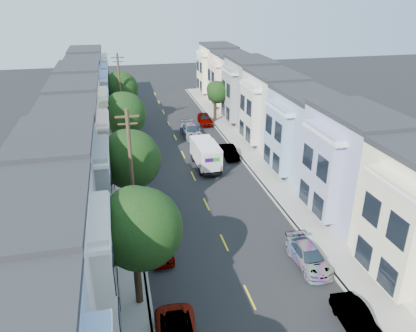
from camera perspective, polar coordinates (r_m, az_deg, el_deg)
ground at (r=30.78m, az=2.29°, el=-10.72°), size 160.00×160.00×0.00m
road_slab at (r=43.66m, az=-2.84°, el=0.18°), size 12.00×70.00×0.02m
curb_left at (r=43.10m, az=-10.78°, el=-0.46°), size 0.30×70.00×0.15m
curb_right at (r=44.99m, az=4.76°, el=0.94°), size 0.30×70.00×0.15m
sidewalk_left at (r=43.09m, az=-12.50°, el=-0.62°), size 2.60×70.00×0.15m
sidewalk_right at (r=45.38m, az=6.33°, el=1.08°), size 2.60×70.00×0.15m
centerline at (r=43.66m, az=-2.84°, el=0.17°), size 0.12×70.00×0.01m
townhouse_row_left at (r=43.33m, az=-17.50°, el=-1.16°), size 5.00×70.00×8.50m
townhouse_row_right at (r=46.74m, az=10.73°, el=1.39°), size 5.00×70.00×8.50m
tree_b at (r=23.02m, az=-9.66°, el=-8.75°), size 4.70×4.70×7.53m
tree_c at (r=32.07m, az=-10.97°, el=0.87°), size 4.70×4.70×7.56m
tree_d at (r=44.34m, az=-11.82°, el=7.15°), size 4.70×4.70×7.53m
tree_e at (r=56.47m, az=-12.29°, el=10.51°), size 4.70×4.70×7.43m
tree_far_r at (r=57.31m, az=1.30°, el=10.29°), size 3.10×3.10×5.75m
utility_pole_near at (r=29.15m, az=-10.64°, el=-1.56°), size 1.60×0.26×10.00m
utility_pole_far at (r=53.88m, az=-12.21°, el=10.00°), size 1.60×0.26×10.00m
fedex_truck at (r=42.51m, az=-0.35°, el=1.79°), size 2.23×5.80×2.78m
lead_sedan at (r=51.92m, az=-2.37°, el=4.96°), size 2.41×5.23×1.54m
parked_left_c at (r=29.34m, az=-6.94°, el=-11.16°), size 1.92×4.41×1.40m
parked_left_d at (r=41.88m, az=-9.19°, el=-0.21°), size 1.99×4.39×1.30m
parked_right_a at (r=25.21m, az=20.13°, el=-19.67°), size 1.56×3.94×1.29m
parked_right_b at (r=29.04m, az=13.96°, el=-12.27°), size 1.89×4.45×1.33m
parked_right_c at (r=45.41m, az=2.99°, el=1.99°), size 1.44×3.89×1.29m
parked_right_d at (r=56.87m, az=-0.46°, el=6.62°), size 2.03×4.63×1.47m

